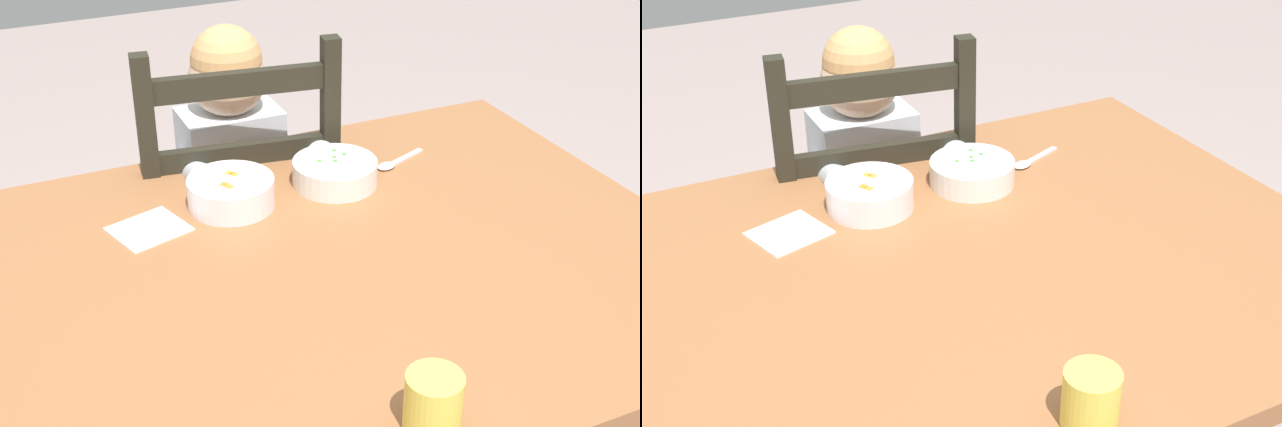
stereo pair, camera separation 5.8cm
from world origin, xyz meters
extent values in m
cube|color=#955E38|center=(0.00, 0.00, 0.71)|extent=(1.27, 1.01, 0.04)
cylinder|color=#955E38|center=(-0.56, 0.43, 0.34)|extent=(0.07, 0.07, 0.69)
cylinder|color=#955E38|center=(0.56, 0.43, 0.34)|extent=(0.07, 0.07, 0.69)
cube|color=black|center=(0.01, 0.60, 0.45)|extent=(0.48, 0.48, 0.02)
cube|color=black|center=(0.22, 0.76, 0.22)|extent=(0.04, 0.04, 0.44)
cube|color=black|center=(-0.15, 0.82, 0.22)|extent=(0.04, 0.04, 0.44)
cube|color=black|center=(0.17, 0.39, 0.22)|extent=(0.04, 0.04, 0.44)
cube|color=black|center=(-0.21, 0.44, 0.22)|extent=(0.04, 0.04, 0.44)
cube|color=black|center=(0.17, 0.39, 0.72)|extent=(0.04, 0.04, 0.52)
cube|color=black|center=(-0.21, 0.44, 0.72)|extent=(0.04, 0.04, 0.52)
cube|color=black|center=(-0.02, 0.42, 0.90)|extent=(0.36, 0.08, 0.05)
cube|color=black|center=(-0.02, 0.42, 0.75)|extent=(0.36, 0.08, 0.05)
cube|color=silver|center=(0.01, 0.57, 0.62)|extent=(0.22, 0.14, 0.32)
sphere|color=#D4AC8C|center=(0.01, 0.57, 0.86)|extent=(0.17, 0.17, 0.17)
sphere|color=tan|center=(0.01, 0.57, 0.90)|extent=(0.16, 0.16, 0.16)
cylinder|color=#3F4C72|center=(-0.05, 0.45, 0.23)|extent=(0.07, 0.07, 0.46)
cylinder|color=#3F4C72|center=(0.06, 0.45, 0.23)|extent=(0.07, 0.07, 0.46)
cylinder|color=silver|center=(-0.12, 0.47, 0.70)|extent=(0.06, 0.24, 0.13)
cylinder|color=silver|center=(0.14, 0.47, 0.70)|extent=(0.06, 0.24, 0.13)
cylinder|color=white|center=(0.12, 0.25, 0.75)|extent=(0.17, 0.17, 0.05)
cylinder|color=white|center=(0.12, 0.25, 0.73)|extent=(0.08, 0.08, 0.01)
cylinder|color=green|center=(0.12, 0.25, 0.76)|extent=(0.14, 0.14, 0.03)
sphere|color=#45922C|center=(0.14, 0.30, 0.77)|extent=(0.01, 0.01, 0.01)
sphere|color=#46992B|center=(0.12, 0.27, 0.77)|extent=(0.01, 0.01, 0.01)
sphere|color=green|center=(0.09, 0.27, 0.77)|extent=(0.01, 0.01, 0.01)
sphere|color=green|center=(0.12, 0.25, 0.77)|extent=(0.01, 0.01, 0.01)
sphere|color=green|center=(0.15, 0.27, 0.77)|extent=(0.01, 0.01, 0.01)
cylinder|color=white|center=(-0.10, 0.25, 0.76)|extent=(0.17, 0.17, 0.06)
cylinder|color=white|center=(-0.10, 0.25, 0.73)|extent=(0.07, 0.07, 0.01)
cylinder|color=orange|center=(-0.10, 0.25, 0.76)|extent=(0.14, 0.14, 0.03)
cube|color=orange|center=(-0.09, 0.27, 0.78)|extent=(0.02, 0.02, 0.01)
cube|color=orange|center=(-0.12, 0.24, 0.78)|extent=(0.02, 0.02, 0.01)
cube|color=orange|center=(-0.11, 0.22, 0.78)|extent=(0.02, 0.02, 0.01)
cube|color=orange|center=(-0.09, 0.28, 0.78)|extent=(0.02, 0.02, 0.01)
cube|color=silver|center=(0.31, 0.30, 0.73)|extent=(0.09, 0.05, 0.00)
ellipsoid|color=silver|center=(0.24, 0.27, 0.73)|extent=(0.05, 0.04, 0.01)
cylinder|color=#EDD750|center=(-0.06, -0.42, 0.77)|extent=(0.08, 0.08, 0.08)
cube|color=white|center=(-0.27, 0.23, 0.73)|extent=(0.15, 0.14, 0.00)
camera|label=1|loc=(-0.54, -1.12, 1.53)|focal=48.41mm
camera|label=2|loc=(-0.59, -1.10, 1.53)|focal=48.41mm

